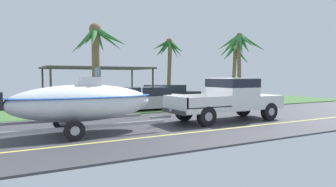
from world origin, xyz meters
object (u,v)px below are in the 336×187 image
at_px(boat_on_trailer, 82,103).
at_px(palm_tree_near_right, 235,56).
at_px(carport_awning, 97,69).
at_px(pickup_truck_towing, 231,97).
at_px(palm_tree_far_left, 239,48).
at_px(palm_tree_near_left, 169,52).
at_px(parked_sedan_near, 147,99).
at_px(palm_tree_mid, 97,48).
at_px(parked_sedan_far, 167,94).

bearing_deg(boat_on_trailer, palm_tree_near_right, 32.37).
bearing_deg(carport_awning, pickup_truck_towing, -78.22).
xyz_separation_m(carport_awning, palm_tree_far_left, (9.00, -5.87, 1.55)).
distance_m(palm_tree_near_left, palm_tree_near_right, 5.83).
bearing_deg(palm_tree_far_left, palm_tree_near_right, 52.24).
height_order(parked_sedan_near, carport_awning, carport_awning).
bearing_deg(palm_tree_mid, palm_tree_far_left, 2.19).
relative_size(boat_on_trailer, parked_sedan_far, 1.35).
height_order(parked_sedan_near, palm_tree_mid, palm_tree_mid).
distance_m(parked_sedan_near, carport_awning, 7.31).
xyz_separation_m(pickup_truck_towing, parked_sedan_near, (-1.65, 5.50, -0.39)).
distance_m(pickup_truck_towing, boat_on_trailer, 6.76).
distance_m(boat_on_trailer, palm_tree_near_right, 18.85).
relative_size(parked_sedan_near, palm_tree_near_left, 0.88).
bearing_deg(palm_tree_near_right, parked_sedan_far, -171.91).
bearing_deg(palm_tree_near_right, palm_tree_far_left, -127.76).
bearing_deg(pickup_truck_towing, boat_on_trailer, 180.00).
xyz_separation_m(carport_awning, palm_tree_mid, (-1.81, -6.28, 1.02)).
bearing_deg(palm_tree_far_left, palm_tree_mid, -177.81).
relative_size(parked_sedan_far, palm_tree_mid, 0.94).
xyz_separation_m(pickup_truck_towing, boat_on_trailer, (-6.76, 0.00, 0.03)).
xyz_separation_m(pickup_truck_towing, palm_tree_mid, (-4.41, 6.21, 2.55)).
bearing_deg(boat_on_trailer, palm_tree_far_left, 26.72).
relative_size(parked_sedan_near, palm_tree_near_right, 0.95).
bearing_deg(parked_sedan_near, pickup_truck_towing, -73.29).
bearing_deg(palm_tree_near_left, parked_sedan_near, -127.59).
relative_size(boat_on_trailer, palm_tree_far_left, 1.21).
distance_m(boat_on_trailer, parked_sedan_near, 7.52).
relative_size(carport_awning, palm_tree_near_left, 1.49).
distance_m(boat_on_trailer, parked_sedan_far, 12.21).
bearing_deg(parked_sedan_near, palm_tree_far_left, 7.95).
bearing_deg(parked_sedan_far, parked_sedan_near, -133.03).
relative_size(pickup_truck_towing, boat_on_trailer, 0.88).
bearing_deg(carport_awning, boat_on_trailer, -108.40).
relative_size(palm_tree_near_left, palm_tree_far_left, 1.02).
distance_m(parked_sedan_far, palm_tree_far_left, 6.38).
height_order(boat_on_trailer, parked_sedan_far, boat_on_trailer).
xyz_separation_m(parked_sedan_near, carport_awning, (-0.95, 6.99, 1.92)).
xyz_separation_m(pickup_truck_towing, palm_tree_near_right, (9.00, 9.99, 2.72)).
bearing_deg(carport_awning, parked_sedan_near, -82.23).
bearing_deg(parked_sedan_near, carport_awning, 97.77).
height_order(palm_tree_near_right, palm_tree_far_left, palm_tree_far_left).
distance_m(pickup_truck_towing, parked_sedan_far, 9.07).
relative_size(pickup_truck_towing, palm_tree_near_left, 1.05).
xyz_separation_m(parked_sedan_far, palm_tree_near_right, (7.45, 1.06, 3.11)).
bearing_deg(palm_tree_near_right, pickup_truck_towing, -132.02).
relative_size(pickup_truck_towing, parked_sedan_near, 1.19).
relative_size(pickup_truck_towing, carport_awning, 0.71).
bearing_deg(pickup_truck_towing, palm_tree_near_right, 47.98).
distance_m(boat_on_trailer, palm_tree_far_left, 15.04).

